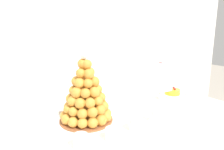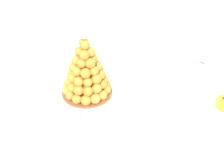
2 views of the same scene
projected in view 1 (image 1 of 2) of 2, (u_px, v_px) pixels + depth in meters
name	position (u px, v px, depth m)	size (l,w,h in m)	color
backdrop_wall	(44.00, 18.00, 1.60)	(4.80, 0.10, 2.50)	silver
buffet_table	(110.00, 134.00, 1.04)	(1.40, 0.96, 0.75)	brown
serving_tray	(93.00, 126.00, 0.93)	(0.68, 0.43, 0.02)	white
croquembouche	(86.00, 95.00, 0.95)	(0.25, 0.25, 0.33)	brown
dessert_cup_mid_left	(81.00, 142.00, 0.75)	(0.05, 0.05, 0.06)	silver
dessert_cup_centre	(113.00, 135.00, 0.81)	(0.06, 0.06, 0.05)	silver
dessert_cup_mid_right	(136.00, 125.00, 0.88)	(0.06, 0.06, 0.05)	silver
dessert_cup_right	(156.00, 116.00, 0.97)	(0.05, 0.05, 0.06)	silver
macaron_goblet	(162.00, 77.00, 1.23)	(0.13, 0.13, 0.24)	white
fruit_tart_plate	(172.00, 93.00, 1.37)	(0.18, 0.18, 0.05)	white
wine_glass	(37.00, 90.00, 1.09)	(0.07, 0.07, 0.16)	silver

